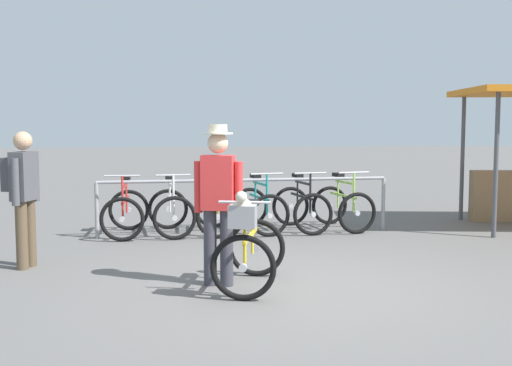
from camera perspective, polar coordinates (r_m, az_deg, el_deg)
ground_plane at (r=6.80m, az=3.09°, el=-9.46°), size 80.00×80.00×0.00m
bike_rack_rail at (r=9.99m, az=-0.92°, el=-0.58°), size 4.60×0.33×0.88m
racked_bike_red at (r=10.08m, az=-11.57°, el=-2.55°), size 0.68×1.11×0.97m
racked_bike_white at (r=10.09m, az=-7.58°, el=-2.48°), size 0.78×1.16×0.97m
racked_bike_yellow at (r=10.14m, az=-3.63°, el=-2.40°), size 0.66×1.08×0.97m
racked_bike_teal at (r=10.24m, az=0.27°, el=-2.31°), size 0.86×1.19×0.97m
racked_bike_black at (r=10.39m, az=4.07°, el=-2.22°), size 0.84×1.21×0.98m
racked_bike_lime at (r=10.59m, az=7.75°, el=-2.11°), size 0.86×1.21×0.97m
featured_bicycle at (r=6.64m, az=-0.68°, el=-5.52°), size 0.90×1.25×1.09m
person_with_featured_bike at (r=6.79m, az=-3.40°, el=-1.33°), size 0.51×0.32×1.72m
pedestrian_with_backpack at (r=8.11m, az=-20.09°, el=-0.62°), size 0.41×0.51×1.64m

